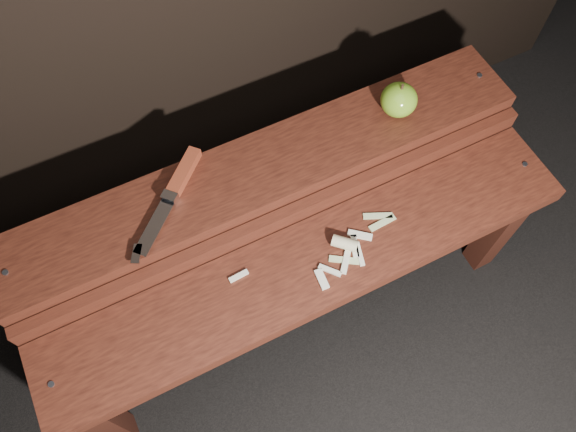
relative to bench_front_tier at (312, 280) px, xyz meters
name	(u,v)px	position (x,y,z in m)	size (l,w,h in m)	color
ground	(297,307)	(0.00, 0.06, -0.35)	(60.00, 60.00, 0.00)	black
bench_front_tier	(312,280)	(0.00, 0.00, 0.00)	(1.20, 0.20, 0.42)	black
bench_rear_tier	(267,187)	(0.00, 0.23, 0.06)	(1.20, 0.21, 0.50)	black
apple	(399,100)	(0.33, 0.23, 0.18)	(0.08, 0.08, 0.09)	#6E9C1F
knife	(177,186)	(-0.19, 0.26, 0.16)	(0.22, 0.21, 0.03)	maroon
apple_scraps	(345,247)	(0.08, 0.01, 0.07)	(0.39, 0.12, 0.03)	beige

